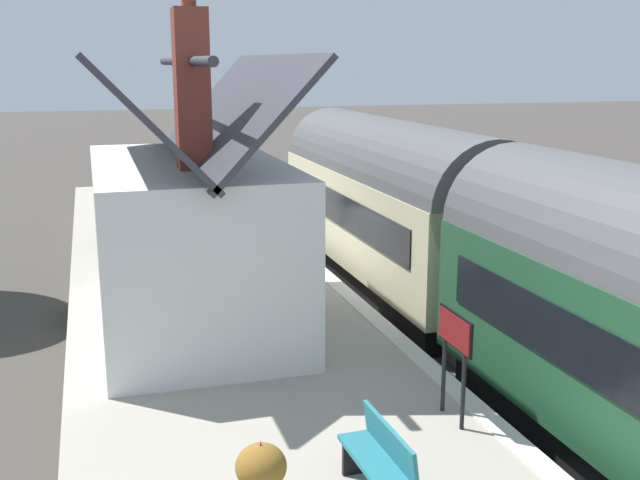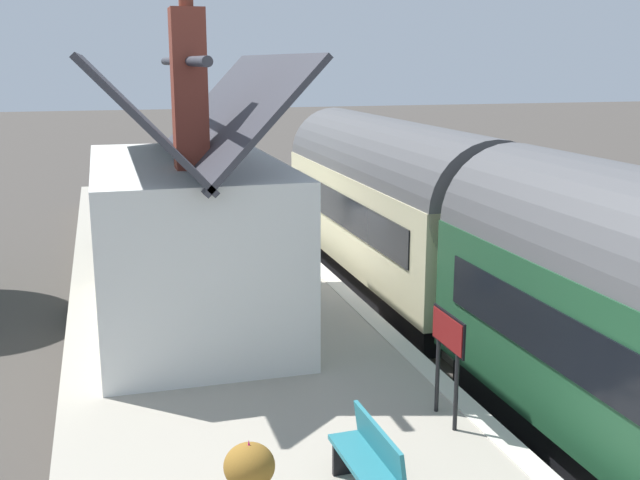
{
  "view_description": "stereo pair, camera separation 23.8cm",
  "coord_description": "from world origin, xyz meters",
  "px_view_note": "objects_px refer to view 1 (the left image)",
  "views": [
    {
      "loc": [
        -15.66,
        6.31,
        5.72
      ],
      "look_at": [
        0.29,
        1.5,
        1.82
      ],
      "focal_mm": 43.0,
      "sensor_mm": 36.0,
      "label": 1
    },
    {
      "loc": [
        -15.73,
        6.08,
        5.72
      ],
      "look_at": [
        0.29,
        1.5,
        1.82
      ],
      "focal_mm": 43.0,
      "sensor_mm": 36.0,
      "label": 2
    }
  ],
  "objects_px": {
    "planter_under_sign": "(221,192)",
    "planter_edge_far": "(261,475)",
    "station_building": "(190,234)",
    "bench_platform_end": "(177,198)",
    "bench_by_lamp": "(380,459)",
    "planter_corner_building": "(110,235)",
    "train": "(495,251)",
    "lamp_post_platform": "(240,147)",
    "station_sign_board": "(455,339)"
  },
  "relations": [
    {
      "from": "planter_under_sign",
      "to": "planter_edge_far",
      "type": "distance_m",
      "value": 20.13
    },
    {
      "from": "planter_under_sign",
      "to": "station_building",
      "type": "bearing_deg",
      "value": 168.08
    },
    {
      "from": "planter_under_sign",
      "to": "bench_platform_end",
      "type": "bearing_deg",
      "value": 138.0
    },
    {
      "from": "bench_by_lamp",
      "to": "planter_corner_building",
      "type": "relative_size",
      "value": 1.64
    },
    {
      "from": "train",
      "to": "bench_platform_end",
      "type": "xyz_separation_m",
      "value": [
        12.93,
        4.52,
        -0.92
      ]
    },
    {
      "from": "planter_under_sign",
      "to": "planter_corner_building",
      "type": "bearing_deg",
      "value": 147.02
    },
    {
      "from": "planter_under_sign",
      "to": "lamp_post_platform",
      "type": "bearing_deg",
      "value": 177.06
    },
    {
      "from": "train",
      "to": "planter_edge_far",
      "type": "height_order",
      "value": "train"
    },
    {
      "from": "station_building",
      "to": "station_sign_board",
      "type": "distance_m",
      "value": 6.05
    },
    {
      "from": "train",
      "to": "bench_platform_end",
      "type": "bearing_deg",
      "value": 19.26
    },
    {
      "from": "bench_by_lamp",
      "to": "station_building",
      "type": "bearing_deg",
      "value": 10.23
    },
    {
      "from": "train",
      "to": "station_building",
      "type": "height_order",
      "value": "station_building"
    },
    {
      "from": "planter_edge_far",
      "to": "lamp_post_platform",
      "type": "xyz_separation_m",
      "value": [
        14.57,
        -2.65,
        1.99
      ]
    },
    {
      "from": "planter_corner_building",
      "to": "bench_platform_end",
      "type": "bearing_deg",
      "value": -28.02
    },
    {
      "from": "lamp_post_platform",
      "to": "station_sign_board",
      "type": "bearing_deg",
      "value": -178.23
    },
    {
      "from": "bench_platform_end",
      "to": "planter_corner_building",
      "type": "height_order",
      "value": "bench_platform_end"
    },
    {
      "from": "bench_by_lamp",
      "to": "planter_edge_far",
      "type": "distance_m",
      "value": 1.37
    },
    {
      "from": "planter_corner_building",
      "to": "train",
      "type": "bearing_deg",
      "value": -141.59
    },
    {
      "from": "planter_edge_far",
      "to": "planter_under_sign",
      "type": "bearing_deg",
      "value": -8.34
    },
    {
      "from": "planter_edge_far",
      "to": "lamp_post_platform",
      "type": "bearing_deg",
      "value": -10.3
    },
    {
      "from": "station_building",
      "to": "planter_edge_far",
      "type": "xyz_separation_m",
      "value": [
        -6.75,
        0.14,
        -1.25
      ]
    },
    {
      "from": "bench_platform_end",
      "to": "planter_under_sign",
      "type": "distance_m",
      "value": 2.71
    },
    {
      "from": "station_sign_board",
      "to": "bench_by_lamp",
      "type": "bearing_deg",
      "value": 132.29
    },
    {
      "from": "planter_under_sign",
      "to": "bench_by_lamp",
      "type": "bearing_deg",
      "value": 175.56
    },
    {
      "from": "train",
      "to": "station_building",
      "type": "relative_size",
      "value": 3.01
    },
    {
      "from": "station_building",
      "to": "train",
      "type": "bearing_deg",
      "value": -107.82
    },
    {
      "from": "train",
      "to": "station_building",
      "type": "bearing_deg",
      "value": 72.18
    },
    {
      "from": "planter_edge_far",
      "to": "lamp_post_platform",
      "type": "distance_m",
      "value": 14.94
    },
    {
      "from": "bench_by_lamp",
      "to": "lamp_post_platform",
      "type": "distance_m",
      "value": 14.81
    },
    {
      "from": "bench_platform_end",
      "to": "station_sign_board",
      "type": "height_order",
      "value": "station_sign_board"
    },
    {
      "from": "station_sign_board",
      "to": "planter_under_sign",
      "type": "bearing_deg",
      "value": 0.4
    },
    {
      "from": "station_building",
      "to": "planter_corner_building",
      "type": "xyz_separation_m",
      "value": [
        6.84,
        1.33,
        -1.44
      ]
    },
    {
      "from": "planter_corner_building",
      "to": "planter_edge_far",
      "type": "xyz_separation_m",
      "value": [
        -13.59,
        -1.19,
        0.19
      ]
    },
    {
      "from": "planter_corner_building",
      "to": "station_sign_board",
      "type": "relative_size",
      "value": 0.55
    },
    {
      "from": "bench_by_lamp",
      "to": "planter_under_sign",
      "type": "relative_size",
      "value": 1.99
    },
    {
      "from": "planter_corner_building",
      "to": "planter_edge_far",
      "type": "relative_size",
      "value": 0.98
    },
    {
      "from": "bench_platform_end",
      "to": "station_sign_board",
      "type": "relative_size",
      "value": 0.9
    },
    {
      "from": "bench_platform_end",
      "to": "planter_under_sign",
      "type": "height_order",
      "value": "bench_platform_end"
    },
    {
      "from": "bench_by_lamp",
      "to": "lamp_post_platform",
      "type": "bearing_deg",
      "value": -4.98
    },
    {
      "from": "train",
      "to": "bench_platform_end",
      "type": "distance_m",
      "value": 13.73
    },
    {
      "from": "bench_platform_end",
      "to": "lamp_post_platform",
      "type": "height_order",
      "value": "lamp_post_platform"
    },
    {
      "from": "station_building",
      "to": "bench_platform_end",
      "type": "height_order",
      "value": "station_building"
    },
    {
      "from": "bench_platform_end",
      "to": "planter_edge_far",
      "type": "bearing_deg",
      "value": 176.44
    },
    {
      "from": "station_building",
      "to": "bench_platform_end",
      "type": "distance_m",
      "value": 11.27
    },
    {
      "from": "train",
      "to": "station_building",
      "type": "xyz_separation_m",
      "value": [
        1.77,
        5.49,
        0.32
      ]
    },
    {
      "from": "bench_by_lamp",
      "to": "station_sign_board",
      "type": "height_order",
      "value": "station_sign_board"
    },
    {
      "from": "planter_edge_far",
      "to": "train",
      "type": "bearing_deg",
      "value": -48.49
    },
    {
      "from": "station_building",
      "to": "lamp_post_platform",
      "type": "xyz_separation_m",
      "value": [
        7.81,
        -2.5,
        0.74
      ]
    },
    {
      "from": "planter_under_sign",
      "to": "station_sign_board",
      "type": "height_order",
      "value": "station_sign_board"
    },
    {
      "from": "planter_edge_far",
      "to": "lamp_post_platform",
      "type": "height_order",
      "value": "lamp_post_platform"
    }
  ]
}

